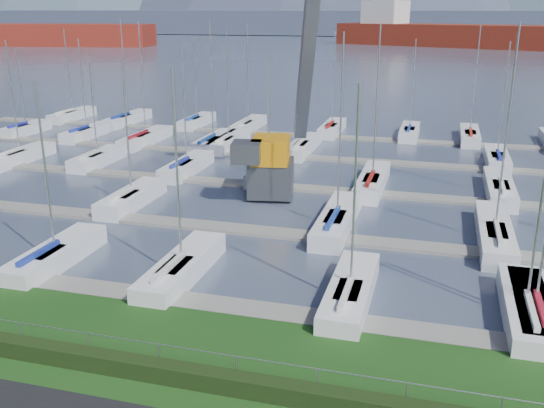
% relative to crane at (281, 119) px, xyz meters
% --- Properties ---
extents(water, '(800.00, 540.00, 0.20)m').
position_rel_crane_xyz_m(water, '(2.80, 235.39, -5.73)').
color(water, '#475167').
extents(hedge, '(80.00, 0.70, 0.70)m').
position_rel_crane_xyz_m(hedge, '(2.80, -25.01, -4.98)').
color(hedge, black).
rests_on(hedge, grass).
extents(fence, '(80.00, 0.04, 0.04)m').
position_rel_crane_xyz_m(fence, '(2.80, -24.61, -4.13)').
color(fence, gray).
rests_on(fence, grass).
extents(foothill, '(900.00, 80.00, 12.00)m').
position_rel_crane_xyz_m(foothill, '(2.80, 305.39, 0.67)').
color(foothill, '#424B60').
rests_on(foothill, water).
extents(docks, '(90.00, 41.60, 0.25)m').
position_rel_crane_xyz_m(docks, '(2.80, 1.39, -5.55)').
color(docks, slate).
rests_on(docks, water).
extents(crane, '(6.62, 13.19, 22.35)m').
position_rel_crane_xyz_m(crane, '(0.00, 0.00, 0.00)').
color(crane, '#53555A').
rests_on(crane, water).
extents(cargo_ship_west, '(84.09, 32.57, 21.50)m').
position_rel_crane_xyz_m(cargo_ship_west, '(-139.28, 160.48, -1.60)').
color(cargo_ship_west, maroon).
rests_on(cargo_ship_west, water).
extents(cargo_ship_mid, '(107.39, 56.03, 21.50)m').
position_rel_crane_xyz_m(cargo_ship_mid, '(18.62, 193.79, -1.86)').
color(cargo_ship_mid, maroon).
rests_on(cargo_ship_mid, water).
extents(sailboat_fleet, '(75.51, 49.52, 13.62)m').
position_rel_crane_xyz_m(sailboat_fleet, '(1.76, 4.16, 0.11)').
color(sailboat_fleet, silver).
rests_on(sailboat_fleet, water).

